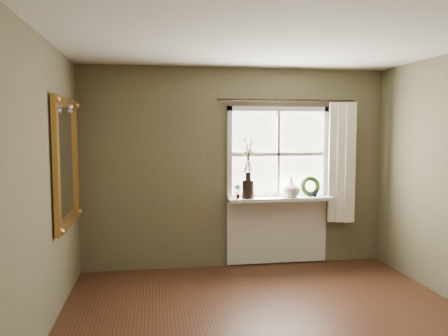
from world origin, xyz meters
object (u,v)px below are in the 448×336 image
(cream_vase, at_px, (291,187))
(gilt_mirror, at_px, (67,162))
(wreath, at_px, (310,188))
(dark_jug, at_px, (248,189))

(cream_vase, distance_m, gilt_mirror, 2.79)
(cream_vase, height_order, wreath, cream_vase)
(wreath, bearing_deg, cream_vase, -171.49)
(cream_vase, distance_m, wreath, 0.28)
(cream_vase, xyz_separation_m, wreath, (0.28, 0.04, -0.03))
(dark_jug, xyz_separation_m, gilt_mirror, (-2.09, -0.72, 0.42))
(dark_jug, bearing_deg, wreath, 2.69)
(dark_jug, xyz_separation_m, cream_vase, (0.57, 0.00, 0.01))
(cream_vase, relative_size, gilt_mirror, 0.19)
(gilt_mirror, bearing_deg, dark_jug, 19.01)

